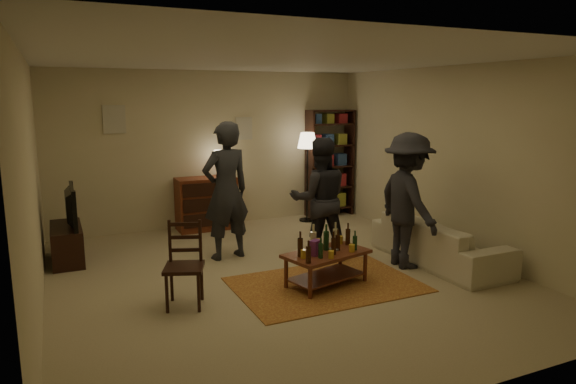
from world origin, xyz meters
TOP-DOWN VIEW (x-y plane):
  - floor at (0.00, 0.00)m, footprint 6.00×6.00m
  - room_shell at (-0.65, 2.98)m, footprint 6.00×6.00m
  - rug at (0.38, -0.51)m, footprint 2.20×1.50m
  - coffee_table at (0.37, -0.51)m, footprint 1.12×0.79m
  - dining_chair at (-1.31, -0.38)m, footprint 0.53×0.53m
  - tv_stand at (-2.44, 1.80)m, footprint 0.40×1.00m
  - dresser at (-0.19, 2.71)m, footprint 1.00×0.50m
  - bookshelf at (2.25, 2.78)m, footprint 0.90×0.34m
  - floor_lamp at (1.64, 2.53)m, footprint 0.36×0.36m
  - sofa at (2.20, -0.40)m, footprint 0.81×2.08m
  - person_left at (-0.38, 1.03)m, footprint 0.78×0.58m
  - person_right at (0.78, 0.44)m, footprint 0.98×0.86m
  - person_by_sofa at (1.70, -0.32)m, footprint 0.78×1.22m

SIDE VIEW (x-z plane):
  - floor at x=0.00m, z-range 0.00..0.00m
  - rug at x=0.38m, z-range 0.00..0.01m
  - sofa at x=2.20m, z-range 0.00..0.61m
  - coffee_table at x=0.37m, z-range 0.00..0.76m
  - tv_stand at x=-2.44m, z-range -0.14..0.91m
  - dresser at x=-0.19m, z-range -0.20..1.16m
  - dining_chair at x=-1.31m, z-range 0.02..0.97m
  - person_right at x=0.78m, z-range 0.00..1.71m
  - person_by_sofa at x=1.70m, z-range 0.00..1.80m
  - person_left at x=-0.38m, z-range 0.00..1.93m
  - bookshelf at x=2.25m, z-range 0.03..2.04m
  - floor_lamp at x=1.64m, z-range 0.56..2.19m
  - room_shell at x=-0.65m, z-range -1.19..4.81m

